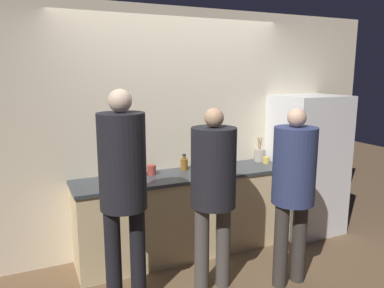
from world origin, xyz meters
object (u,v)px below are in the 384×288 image
person_center (213,182)px  fruit_bowl (126,173)px  person_right (293,181)px  bottle_amber (184,164)px  refrigerator (307,164)px  person_left (123,180)px  cup_red (152,170)px  cup_yellow (266,160)px  potted_plant (207,158)px  bottle_green (217,161)px  utensil_crock (259,155)px

person_center → fruit_bowl: person_center is taller
person_right → bottle_amber: bearing=117.7°
refrigerator → person_left: 2.50m
refrigerator → person_right: 1.31m
person_right → bottle_amber: 1.24m
person_left → cup_red: bearing=58.0°
refrigerator → bottle_amber: size_ratio=9.50×
person_right → person_center: bearing=162.6°
fruit_bowl → cup_yellow: fruit_bowl is taller
fruit_bowl → potted_plant: (0.86, -0.13, 0.09)m
bottle_green → person_left: bearing=-147.4°
refrigerator → potted_plant: bearing=176.4°
person_center → refrigerator: bearing=22.6°
refrigerator → person_right: (-0.95, -0.89, 0.15)m
refrigerator → person_center: 1.78m
person_right → cup_red: person_right is taller
cup_red → fruit_bowl: bearing=171.5°
person_right → fruit_bowl: (-1.22, 1.11, -0.06)m
cup_yellow → potted_plant: size_ratio=0.31×
fruit_bowl → bottle_amber: 0.65m
person_left → bottle_amber: size_ratio=10.34×
person_left → fruit_bowl: size_ratio=4.93×
fruit_bowl → cup_red: bearing=-8.5°
utensil_crock → bottle_green: utensil_crock is taller
person_center → bottle_green: 1.00m
person_center → person_right: (0.69, -0.22, -0.01)m
potted_plant → person_right: bearing=-69.8°
refrigerator → bottle_amber: 1.54m
cup_red → person_center: bearing=-72.3°
utensil_crock → person_center: bearing=-140.9°
person_left → utensil_crock: (1.86, 0.83, -0.14)m
cup_red → potted_plant: potted_plant is taller
person_right → bottle_green: 1.10m
bottle_green → potted_plant: bearing=-148.7°
person_left → cup_yellow: bearing=20.5°
person_left → bottle_amber: (0.88, 0.83, -0.15)m
bottle_amber → potted_plant: 0.26m
fruit_bowl → bottle_green: 1.04m
bottle_green → refrigerator: bearing=-9.4°
bottle_amber → potted_plant: potted_plant is taller
utensil_crock → potted_plant: (-0.76, -0.12, 0.06)m
utensil_crock → potted_plant: utensil_crock is taller
bottle_green → cup_yellow: bearing=-10.6°
person_left → utensil_crock: bearing=24.0°
person_left → cup_yellow: person_left is taller
cup_red → cup_yellow: size_ratio=1.30×
person_center → person_left: bearing=175.8°
bottle_green → cup_yellow: 0.61m
refrigerator → potted_plant: refrigerator is taller
utensil_crock → person_left: bearing=-156.0°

